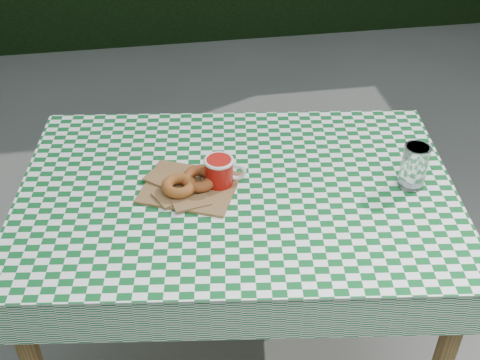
# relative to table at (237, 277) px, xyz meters

# --- Properties ---
(table) EXTENTS (1.40, 1.03, 0.75)m
(table) POSITION_rel_table_xyz_m (0.00, 0.00, 0.00)
(table) COLOR brown
(table) RESTS_ON ground
(tablecloth) EXTENTS (1.42, 1.05, 0.01)m
(tablecloth) POSITION_rel_table_xyz_m (0.00, 0.00, 0.38)
(tablecloth) COLOR #0C5121
(tablecloth) RESTS_ON table
(paper_bag) EXTENTS (0.33, 0.31, 0.01)m
(paper_bag) POSITION_rel_table_xyz_m (-0.14, 0.02, 0.39)
(paper_bag) COLOR olive
(paper_bag) RESTS_ON tablecloth
(bagel_front) EXTENTS (0.13, 0.13, 0.03)m
(bagel_front) POSITION_rel_table_xyz_m (-0.17, 0.00, 0.41)
(bagel_front) COLOR #944D1E
(bagel_front) RESTS_ON paper_bag
(bagel_back) EXTENTS (0.13, 0.13, 0.03)m
(bagel_back) POSITION_rel_table_xyz_m (-0.11, 0.03, 0.41)
(bagel_back) COLOR brown
(bagel_back) RESTS_ON paper_bag
(coffee_mug) EXTENTS (0.19, 0.19, 0.09)m
(coffee_mug) POSITION_rel_table_xyz_m (-0.05, 0.03, 0.43)
(coffee_mug) COLOR #9F0E0A
(coffee_mug) RESTS_ON tablecloth
(drinking_glass) EXTENTS (0.08, 0.08, 0.14)m
(drinking_glass) POSITION_rel_table_xyz_m (0.52, -0.07, 0.45)
(drinking_glass) COLOR white
(drinking_glass) RESTS_ON tablecloth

